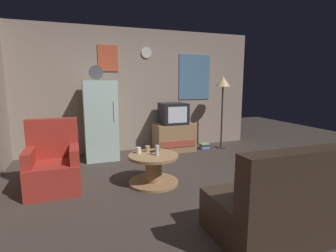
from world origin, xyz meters
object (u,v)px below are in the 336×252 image
Objects in this scene: couch at (300,202)px; book_stack at (204,146)px; wine_glass at (157,150)px; remote_control at (155,151)px; fridge at (100,120)px; standing_lamp at (223,87)px; crt_tv at (173,113)px; armchair at (54,165)px; coffee_table at (153,169)px; mug_ceramic_tan at (147,149)px; tv_stand at (174,137)px; mug_ceramic_white at (138,150)px.

book_stack is (0.65, 3.23, -0.25)m from couch.
wine_glass is 1.00× the size of remote_control.
fridge is 1.11× the size of standing_lamp.
fridge is 3.28× the size of crt_tv.
standing_lamp reaches higher than book_stack.
armchair reaches higher than wine_glass.
coffee_table is 8.00× the size of mug_ceramic_tan.
wine_glass is at bearing -117.78° from crt_tv.
tv_stand reaches higher than book_stack.
book_stack is (1.82, 1.39, -0.41)m from mug_ceramic_white.
standing_lamp is at bearing -5.09° from crt_tv.
coffee_table is at bearing -39.31° from mug_ceramic_white.
fridge is 1.51m from mug_ceramic_white.
standing_lamp is 2.70m from wine_glass.
standing_lamp is at bearing 38.28° from wine_glass.
coffee_table is at bearing 120.20° from couch.
standing_lamp reaches higher than mug_ceramic_white.
tv_stand is at bearing 55.77° from mug_ceramic_tan.
mug_ceramic_tan reaches higher than book_stack.
crt_tv is 2.72× the size of book_stack.
fridge is 19.67× the size of mug_ceramic_white.
fridge is at bearing -177.59° from crt_tv.
mug_ceramic_white is 0.09× the size of armchair.
crt_tv is 0.32× the size of couch.
wine_glass is 1.44m from armchair.
standing_lamp is 1.36m from book_stack.
wine_glass is (0.04, -0.05, 0.29)m from coffee_table.
book_stack is (1.64, 1.54, -0.15)m from coffee_table.
mug_ceramic_white is at bearing -165.36° from mug_ceramic_tan.
tv_stand is 1.54m from standing_lamp.
coffee_table is 4.80× the size of wine_glass.
remote_control is 2.06m from couch.
mug_ceramic_tan is at bearing -123.69° from crt_tv.
crt_tv reaches higher than tv_stand.
crt_tv reaches higher than couch.
couch reaches higher than book_stack.
couch is (1.17, -1.84, -0.17)m from mug_ceramic_white.
mug_ceramic_tan is (0.54, -1.39, -0.27)m from fridge.
mug_ceramic_white is at bearing -6.39° from armchair.
fridge is at bearing 111.33° from mug_ceramic_tan.
mug_ceramic_tan is (-0.97, -1.45, -0.33)m from crt_tv.
fridge is 19.67× the size of mug_ceramic_tan.
fridge is at bearing -177.59° from tv_stand.
couch is at bearing -59.80° from coffee_table.
mug_ceramic_white is 0.60× the size of remote_control.
mug_ceramic_tan is at bearing -141.04° from book_stack.
armchair is (-1.16, 0.13, -0.14)m from mug_ceramic_white.
mug_ceramic_tan is 1.32m from armchair.
armchair is (-1.31, 0.09, -0.14)m from mug_ceramic_tan.
book_stack is at bearing 44.93° from wine_glass.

